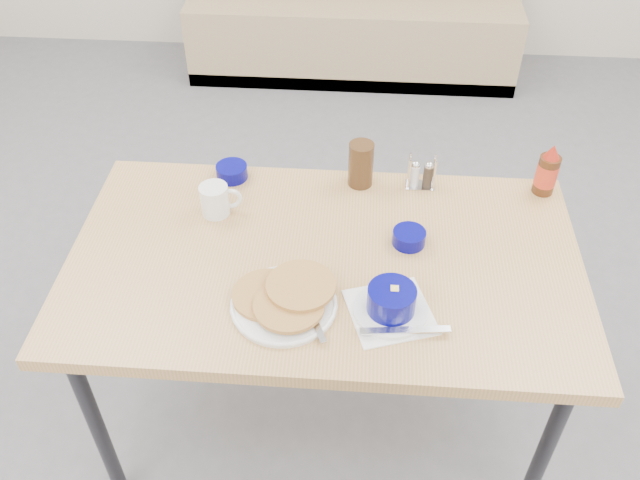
# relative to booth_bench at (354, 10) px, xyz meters

# --- Properties ---
(booth_bench) EXTENTS (1.90, 0.56, 1.22)m
(booth_bench) POSITION_rel_booth_bench_xyz_m (0.00, 0.00, 0.00)
(booth_bench) COLOR tan
(booth_bench) RESTS_ON ground
(dining_table) EXTENTS (1.40, 0.80, 0.76)m
(dining_table) POSITION_rel_booth_bench_xyz_m (0.00, -2.53, 0.35)
(dining_table) COLOR tan
(dining_table) RESTS_ON ground
(pancake_plate) EXTENTS (0.27, 0.27, 0.05)m
(pancake_plate) POSITION_rel_booth_bench_xyz_m (-0.09, -2.71, 0.43)
(pancake_plate) COLOR white
(pancake_plate) RESTS_ON dining_table
(coffee_mug) EXTENTS (0.12, 0.08, 0.09)m
(coffee_mug) POSITION_rel_booth_bench_xyz_m (-0.33, -2.37, 0.46)
(coffee_mug) COLOR white
(coffee_mug) RESTS_ON dining_table
(grits_setting) EXTENTS (0.27, 0.25, 0.08)m
(grits_setting) POSITION_rel_booth_bench_xyz_m (0.18, -2.72, 0.45)
(grits_setting) COLOR white
(grits_setting) RESTS_ON dining_table
(creamer_bowl) EXTENTS (0.10, 0.10, 0.04)m
(creamer_bowl) POSITION_rel_booth_bench_xyz_m (-0.31, -2.19, 0.43)
(creamer_bowl) COLOR #040469
(creamer_bowl) RESTS_ON dining_table
(butter_bowl) EXTENTS (0.09, 0.09, 0.04)m
(butter_bowl) POSITION_rel_booth_bench_xyz_m (0.23, -2.46, 0.43)
(butter_bowl) COLOR #040469
(butter_bowl) RESTS_ON dining_table
(amber_tumbler) EXTENTS (0.09, 0.09, 0.14)m
(amber_tumbler) POSITION_rel_booth_bench_xyz_m (0.09, -2.19, 0.48)
(amber_tumbler) COLOR #3F2814
(amber_tumbler) RESTS_ON dining_table
(condiment_caddy) EXTENTS (0.09, 0.05, 0.11)m
(condiment_caddy) POSITION_rel_booth_bench_xyz_m (0.27, -2.19, 0.45)
(condiment_caddy) COLOR silver
(condiment_caddy) RESTS_ON dining_table
(syrup_bottle) EXTENTS (0.06, 0.06, 0.17)m
(syrup_bottle) POSITION_rel_booth_bench_xyz_m (0.64, -2.19, 0.48)
(syrup_bottle) COLOR #47230F
(syrup_bottle) RESTS_ON dining_table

